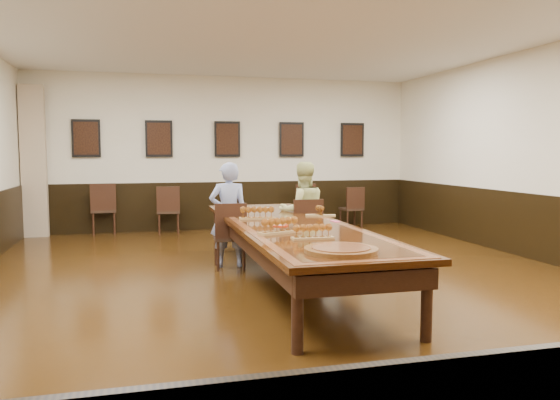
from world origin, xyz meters
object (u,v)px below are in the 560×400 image
object	(u,v)px
chair_man	(230,235)
chair_woman	(304,230)
person_woman	(303,212)
carved_platter	(341,250)
conference_table	(290,235)
spare_chair_c	(301,207)
person_man	(229,215)
spare_chair_a	(104,209)
spare_chair_b	(168,210)
spare_chair_d	(351,207)

from	to	relation	value
chair_man	chair_woman	distance (m)	1.16
chair_woman	person_woman	world-z (taller)	person_woman
chair_man	carved_platter	xyz separation A→B (m)	(0.50, -3.06, 0.31)
chair_man	conference_table	size ratio (longest dim) A/B	0.19
spare_chair_c	carved_platter	bearing A→B (deg)	64.08
chair_man	person_man	size ratio (longest dim) A/B	0.63
spare_chair_a	carved_platter	bearing A→B (deg)	106.51
person_woman	conference_table	distance (m)	1.45
spare_chair_b	person_woman	size ratio (longest dim) A/B	0.64
chair_man	spare_chair_a	xyz separation A→B (m)	(-1.92, 3.77, 0.04)
chair_man	carved_platter	bearing A→B (deg)	102.10
chair_woman	person_woman	distance (m)	0.29
spare_chair_a	person_man	world-z (taller)	person_man
spare_chair_a	person_man	bearing A→B (deg)	114.64
spare_chair_c	spare_chair_d	bearing A→B (deg)	167.44
spare_chair_d	person_man	xyz separation A→B (m)	(-3.18, -3.29, 0.30)
chair_woman	spare_chair_d	distance (m)	3.82
chair_man	spare_chair_c	world-z (taller)	spare_chair_c
spare_chair_a	spare_chair_d	size ratio (longest dim) A/B	1.15
spare_chair_c	carved_platter	xyz separation A→B (m)	(-1.56, -6.45, 0.29)
chair_man	person_man	distance (m)	0.30
spare_chair_b	person_man	size ratio (longest dim) A/B	0.64
carved_platter	chair_man	bearing A→B (deg)	99.32
spare_chair_b	person_man	world-z (taller)	person_man
spare_chair_b	spare_chair_c	bearing A→B (deg)	179.07
person_man	conference_table	distance (m)	1.31
chair_man	spare_chair_b	size ratio (longest dim) A/B	0.98
spare_chair_b	spare_chair_d	world-z (taller)	spare_chair_b
person_man	chair_woman	bearing A→B (deg)	-174.07
person_woman	carved_platter	xyz separation A→B (m)	(-0.65, -3.32, 0.03)
spare_chair_c	conference_table	xyz separation A→B (m)	(-1.47, -4.46, 0.12)
chair_man	chair_woman	xyz separation A→B (m)	(1.15, 0.16, 0.01)
spare_chair_b	person_man	xyz separation A→B (m)	(0.67, -3.47, 0.27)
spare_chair_a	person_man	distance (m)	4.15
conference_table	carved_platter	bearing A→B (deg)	-92.46
spare_chair_a	spare_chair_c	xyz separation A→B (m)	(3.97, -0.37, -0.02)
chair_man	spare_chair_d	bearing A→B (deg)	-130.44
chair_woman	spare_chair_c	bearing A→B (deg)	-105.30
spare_chair_b	carved_platter	distance (m)	6.73
person_man	person_woman	distance (m)	1.16
spare_chair_b	person_woman	distance (m)	3.78
spare_chair_a	person_woman	xyz separation A→B (m)	(3.07, -3.50, 0.23)
chair_woman	spare_chair_a	distance (m)	4.73
conference_table	carved_platter	distance (m)	2.00
conference_table	person_woman	bearing A→B (deg)	67.01
carved_platter	spare_chair_d	bearing A→B (deg)	67.39
spare_chair_c	person_woman	size ratio (longest dim) A/B	0.66
chair_man	chair_woman	world-z (taller)	chair_woman
carved_platter	person_man	bearing A→B (deg)	98.95
chair_man	person_man	xyz separation A→B (m)	(0.00, 0.10, 0.28)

